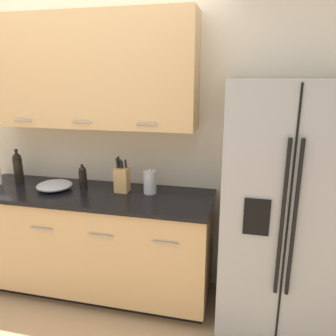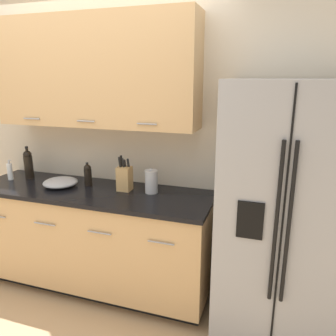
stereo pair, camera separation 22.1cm
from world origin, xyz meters
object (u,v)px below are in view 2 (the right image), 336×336
(oil_bottle, at_px, (88,174))
(soap_dispenser, at_px, (10,171))
(wine_bottle, at_px, (28,164))
(steel_canister, at_px, (151,181))
(knife_block, at_px, (124,178))
(refrigerator, at_px, (281,215))
(mixing_bowl, at_px, (60,182))

(oil_bottle, bearing_deg, soap_dispenser, -173.87)
(wine_bottle, relative_size, steel_canister, 1.47)
(knife_block, bearing_deg, steel_canister, 3.46)
(knife_block, distance_m, steel_canister, 0.24)
(refrigerator, height_order, steel_canister, refrigerator)
(steel_canister, bearing_deg, oil_bottle, 179.22)
(wine_bottle, xyz_separation_m, oil_bottle, (0.64, -0.01, -0.04))
(wine_bottle, bearing_deg, steel_canister, -0.82)
(steel_canister, bearing_deg, soap_dispenser, -176.88)
(soap_dispenser, relative_size, oil_bottle, 0.93)
(soap_dispenser, bearing_deg, oil_bottle, 6.13)
(wine_bottle, height_order, mixing_bowl, wine_bottle)
(knife_block, xyz_separation_m, steel_canister, (0.24, 0.01, -0.01))
(refrigerator, height_order, knife_block, refrigerator)
(refrigerator, bearing_deg, soap_dispenser, 178.58)
(wine_bottle, xyz_separation_m, soap_dispenser, (-0.14, -0.09, -0.06))
(oil_bottle, height_order, mixing_bowl, oil_bottle)
(knife_block, distance_m, mixing_bowl, 0.59)
(refrigerator, height_order, soap_dispenser, refrigerator)
(knife_block, relative_size, soap_dispenser, 1.56)
(oil_bottle, bearing_deg, wine_bottle, 179.15)
(oil_bottle, xyz_separation_m, mixing_bowl, (-0.21, -0.11, -0.06))
(refrigerator, relative_size, steel_canister, 8.88)
(knife_block, height_order, steel_canister, knife_block)
(oil_bottle, relative_size, steel_canister, 1.00)
(refrigerator, distance_m, knife_block, 1.27)
(wine_bottle, xyz_separation_m, steel_canister, (1.25, -0.02, -0.04))
(knife_block, relative_size, mixing_bowl, 1.01)
(refrigerator, height_order, mixing_bowl, refrigerator)
(soap_dispenser, distance_m, mixing_bowl, 0.57)
(steel_canister, bearing_deg, refrigerator, -7.54)
(wine_bottle, bearing_deg, knife_block, -1.82)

